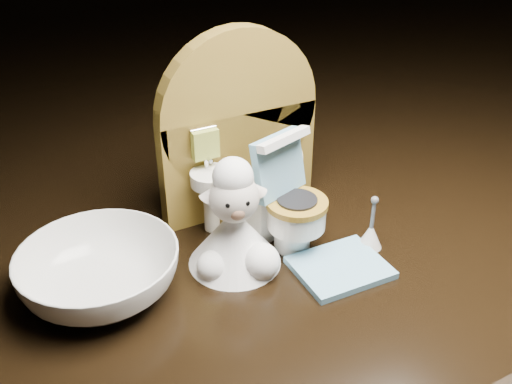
% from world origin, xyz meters
% --- Properties ---
extents(backdrop_panel, '(0.13, 0.05, 0.15)m').
position_xyz_m(backdrop_panel, '(-0.00, 0.06, 0.07)').
color(backdrop_panel, olive).
rests_on(backdrop_panel, ground).
extents(toy_toilet, '(0.05, 0.06, 0.09)m').
position_xyz_m(toy_toilet, '(0.01, 0.01, 0.03)').
color(toy_toilet, white).
rests_on(toy_toilet, ground).
extents(bath_mat, '(0.06, 0.05, 0.00)m').
position_xyz_m(bath_mat, '(0.03, -0.04, 0.00)').
color(bath_mat, '#71ACCD').
rests_on(bath_mat, ground).
extents(toilet_brush, '(0.02, 0.02, 0.04)m').
position_xyz_m(toilet_brush, '(0.06, -0.03, 0.01)').
color(toilet_brush, white).
rests_on(toilet_brush, ground).
extents(plush_lamb, '(0.07, 0.07, 0.09)m').
position_xyz_m(plush_lamb, '(-0.04, -0.00, 0.03)').
color(plush_lamb, white).
rests_on(plush_lamb, ground).
extents(ceramic_bowl, '(0.12, 0.12, 0.03)m').
position_xyz_m(ceramic_bowl, '(-0.13, 0.01, 0.02)').
color(ceramic_bowl, white).
rests_on(ceramic_bowl, ground).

